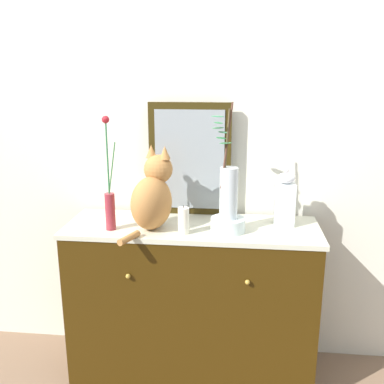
{
  "coord_description": "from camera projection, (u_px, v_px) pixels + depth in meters",
  "views": [
    {
      "loc": [
        0.23,
        -2.13,
        1.65
      ],
      "look_at": [
        0.0,
        0.0,
        1.06
      ],
      "focal_mm": 40.77,
      "sensor_mm": 36.0,
      "label": 1
    }
  ],
  "objects": [
    {
      "name": "vase_glass_clear",
      "position": [
        228.0,
        190.0,
        2.13
      ],
      "size": [
        0.15,
        0.13,
        0.57
      ],
      "color": "silver",
      "rests_on": "bowl_porcelain"
    },
    {
      "name": "jar_lidded_porcelain",
      "position": [
        285.0,
        200.0,
        2.24
      ],
      "size": [
        0.1,
        0.1,
        0.3
      ],
      "color": "white",
      "rests_on": "sideboard"
    },
    {
      "name": "vase_slim_green",
      "position": [
        110.0,
        201.0,
        2.17
      ],
      "size": [
        0.07,
        0.05,
        0.57
      ],
      "color": "maroon",
      "rests_on": "sideboard"
    },
    {
      "name": "mirror_leaning",
      "position": [
        190.0,
        160.0,
        2.38
      ],
      "size": [
        0.45,
        0.03,
        0.62
      ],
      "color": "#31260B",
      "rests_on": "sideboard"
    },
    {
      "name": "ground_plane",
      "position": [
        192.0,
        371.0,
        2.5
      ],
      "size": [
        6.0,
        6.0,
        0.0
      ],
      "primitive_type": "plane",
      "color": "#7E614A"
    },
    {
      "name": "wall_back",
      "position": [
        198.0,
        137.0,
        2.44
      ],
      "size": [
        4.4,
        0.08,
        2.6
      ],
      "primitive_type": "cube",
      "color": "silver",
      "rests_on": "ground_plane"
    },
    {
      "name": "sideboard",
      "position": [
        192.0,
        301.0,
        2.38
      ],
      "size": [
        1.31,
        0.46,
        0.88
      ],
      "color": "#372306",
      "rests_on": "ground_plane"
    },
    {
      "name": "cat_sitting",
      "position": [
        153.0,
        196.0,
        2.18
      ],
      "size": [
        0.27,
        0.4,
        0.42
      ],
      "color": "#B1753D",
      "rests_on": "sideboard"
    },
    {
      "name": "candle_pillar",
      "position": [
        184.0,
        221.0,
        2.13
      ],
      "size": [
        0.06,
        0.06,
        0.14
      ],
      "color": "white",
      "rests_on": "sideboard"
    },
    {
      "name": "bowl_porcelain",
      "position": [
        228.0,
        225.0,
        2.18
      ],
      "size": [
        0.17,
        0.17,
        0.07
      ],
      "primitive_type": "cylinder",
      "color": "white",
      "rests_on": "sideboard"
    }
  ]
}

